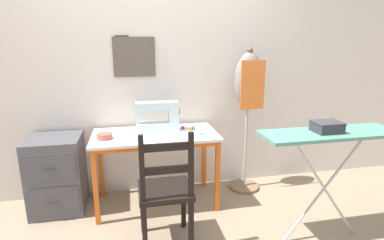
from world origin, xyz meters
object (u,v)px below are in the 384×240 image
thread_spool_mid_table (189,129)px  ironing_board (330,139)px  filing_cabinet (57,174)px  storage_box (327,127)px  sewing_machine (160,117)px  thread_spool_far_edge (193,128)px  dress_form (248,91)px  scissors (202,133)px  fabric_bowl (104,136)px  thread_spool_near_machine (183,127)px  wooden_chair (165,191)px

thread_spool_mid_table → ironing_board: size_ratio=0.04×
filing_cabinet → storage_box: 2.35m
sewing_machine → filing_cabinet: bearing=-179.2°
thread_spool_far_edge → dress_form: 0.67m
thread_spool_mid_table → dress_form: (0.62, 0.08, 0.33)m
thread_spool_mid_table → scissors: bearing=-50.9°
scissors → thread_spool_far_edge: size_ratio=3.54×
dress_form → fabric_bowl: bearing=-172.3°
thread_spool_near_machine → thread_spool_far_edge: bearing=-24.2°
thread_spool_far_edge → ironing_board: ironing_board is taller
filing_cabinet → ironing_board: bearing=-22.6°
thread_spool_near_machine → scissors: bearing=-49.7°
wooden_chair → fabric_bowl: bearing=129.4°
filing_cabinet → thread_spool_mid_table: bearing=-1.9°
filing_cabinet → dress_form: dress_form is taller
fabric_bowl → wooden_chair: size_ratio=0.14×
scissors → storage_box: size_ratio=0.71×
thread_spool_mid_table → ironing_board: bearing=-43.2°
fabric_bowl → filing_cabinet: size_ratio=0.19×
fabric_bowl → thread_spool_far_edge: bearing=8.4°
scissors → filing_cabinet: bearing=172.9°
wooden_chair → storage_box: size_ratio=4.67×
sewing_machine → dress_form: dress_form is taller
fabric_bowl → dress_form: (1.40, 0.19, 0.32)m
fabric_bowl → thread_spool_near_machine: fabric_bowl is taller
thread_spool_mid_table → filing_cabinet: (-1.24, 0.04, -0.38)m
thread_spool_near_machine → dress_form: (0.67, 0.03, 0.33)m
dress_form → thread_spool_mid_table: bearing=-172.6°
filing_cabinet → ironing_board: size_ratio=0.67×
scissors → thread_spool_far_edge: thread_spool_far_edge is taller
fabric_bowl → thread_spool_mid_table: 0.78m
scissors → storage_box: 1.07m
filing_cabinet → dress_form: 1.99m
scissors → storage_box: bearing=-43.5°
fabric_bowl → dress_form: bearing=7.7°
dress_form → filing_cabinet: bearing=-178.8°
wooden_chair → thread_spool_near_machine: bearing=70.0°
scissors → wooden_chair: size_ratio=0.15×
fabric_bowl → thread_spool_near_machine: (0.73, 0.16, -0.01)m
filing_cabinet → dress_form: bearing=1.2°
dress_form → thread_spool_far_edge: bearing=-173.1°
scissors → thread_spool_near_machine: size_ratio=3.48×
thread_spool_near_machine → storage_box: (0.91, -0.90, 0.20)m
thread_spool_mid_table → thread_spool_far_edge: size_ratio=1.03×
thread_spool_near_machine → thread_spool_far_edge: (0.10, -0.04, 0.00)m
wooden_chair → ironing_board: (1.22, -0.18, 0.39)m
scissors → wooden_chair: (-0.42, -0.55, -0.27)m
sewing_machine → thread_spool_near_machine: sewing_machine is taller
thread_spool_near_machine → thread_spool_far_edge: 0.11m
thread_spool_far_edge → ironing_board: size_ratio=0.04×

